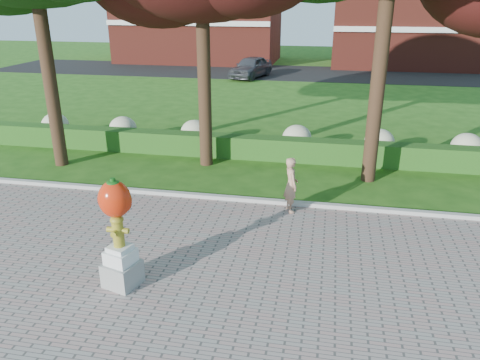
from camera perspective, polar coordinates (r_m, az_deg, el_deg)
The scene contains 10 objects.
ground at distance 10.81m, azimuth -1.96°, elevation -9.15°, with size 100.00×100.00×0.00m, color #224F13.
curb at distance 13.40m, azimuth 0.89°, elevation -2.46°, with size 40.00×0.18×0.15m, color #ADADA5.
lawn_hedge at distance 16.99m, azimuth 3.29°, elevation 3.91°, with size 24.00×0.70×0.80m, color #154614.
hydrangea_row at distance 17.84m, azimuth 5.57°, elevation 5.20°, with size 20.10×1.10×0.99m.
street at distance 37.53m, azimuth 7.83°, elevation 12.79°, with size 50.00×8.00×0.02m, color black.
building_left at distance 44.79m, azimuth -4.98°, elevation 18.76°, with size 14.00×8.00×7.00m, color maroon.
building_right at distance 43.52m, azimuth 19.66°, elevation 17.20°, with size 12.00×8.00×6.40m, color maroon.
hydrant_sculpture at distance 9.44m, azimuth -14.66°, elevation -5.97°, with size 0.78×0.78×2.32m.
woman at distance 12.60m, azimuth 6.24°, elevation -0.58°, with size 0.56×0.37×1.53m, color tan.
parked_car at distance 34.88m, azimuth 1.32°, elevation 13.61°, with size 1.79×4.46×1.52m, color #3E4046.
Camera 1 is at (2.14, -9.07, 5.49)m, focal length 35.00 mm.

